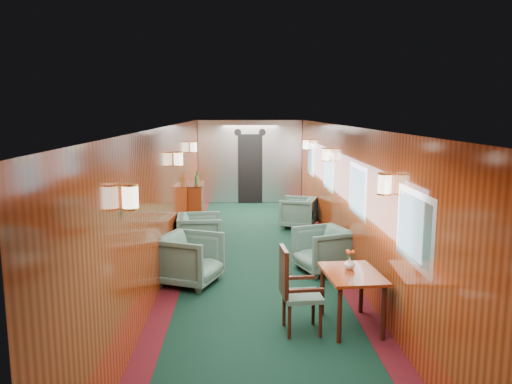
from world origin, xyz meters
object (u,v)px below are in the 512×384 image
armchair_right_far (298,212)px  side_chair (294,287)px  dining_table (352,281)px  armchair_right_near (322,250)px  armchair_left_far (200,234)px  armchair_left_near (190,259)px  credenza (197,202)px

armchair_right_far → side_chair: bearing=10.4°
dining_table → armchair_right_near: size_ratio=1.21×
armchair_left_far → armchair_right_far: armchair_left_far is taller
armchair_left_near → armchair_right_near: bearing=-54.1°
credenza → dining_table: bearing=-68.3°
dining_table → credenza: credenza is taller
side_chair → armchair_right_near: (0.73, 2.30, -0.20)m
armchair_right_near → armchair_right_far: 3.18m
dining_table → side_chair: size_ratio=0.94×
armchair_right_far → dining_table: bearing=17.9°
side_chair → credenza: bearing=100.6°
armchair_left_far → armchair_left_near: bearing=174.2°
armchair_right_near → armchair_left_far: bearing=-138.4°
credenza → armchair_right_far: size_ratio=1.58×
credenza → armchair_right_far: bearing=-15.7°
armchair_left_near → armchair_left_far: 1.66m
armchair_left_near → armchair_right_far: armchair_left_near is taller
armchair_left_near → armchair_right_far: size_ratio=1.12×
armchair_left_far → armchair_right_far: (2.08, 2.07, -0.03)m
side_chair → dining_table: bearing=4.8°
armchair_left_far → side_chair: bearing=-162.7°
side_chair → armchair_right_near: 2.42m
dining_table → credenza: 6.49m
credenza → armchair_left_near: bearing=-86.6°
armchair_left_near → armchair_right_near: (2.14, 0.54, -0.02)m
credenza → armchair_left_far: size_ratio=1.47×
dining_table → credenza: (-2.40, 6.02, -0.11)m
credenza → side_chair: bearing=-74.7°
armchair_left_near → side_chair: bearing=-119.4°
armchair_right_near → armchair_right_far: bearing=160.1°
armchair_left_far → dining_table: bearing=-152.2°
side_chair → armchair_right_far: size_ratio=1.37×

